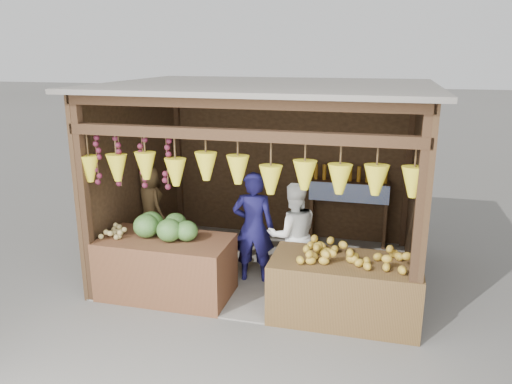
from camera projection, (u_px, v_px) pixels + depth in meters
ground at (266, 269)px, 7.27m from camera, size 80.00×80.00×0.00m
stall_structure at (264, 158)px, 6.79m from camera, size 4.30×3.30×2.66m
back_shelf at (349, 193)px, 7.97m from camera, size 1.25×0.32×1.32m
counter_left at (166, 267)px, 6.41m from camera, size 1.66×0.85×0.78m
counter_right at (344, 289)px, 5.86m from camera, size 1.72×0.85×0.73m
stool at (153, 247)px, 7.71m from camera, size 0.30×0.30×0.28m
man_standing at (253, 228)px, 6.72m from camera, size 0.61×0.44×1.55m
woman_standing at (293, 235)px, 6.60m from camera, size 0.85×0.77×1.43m
vendor_seated at (150, 203)px, 7.52m from camera, size 0.67×0.62×1.14m
melon_pile at (165, 225)px, 6.32m from camera, size 1.00×0.50×0.32m
tanfruit_pile at (115, 231)px, 6.39m from camera, size 0.34×0.40×0.13m
mango_pile at (354, 252)px, 5.74m from camera, size 1.40×0.64×0.22m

